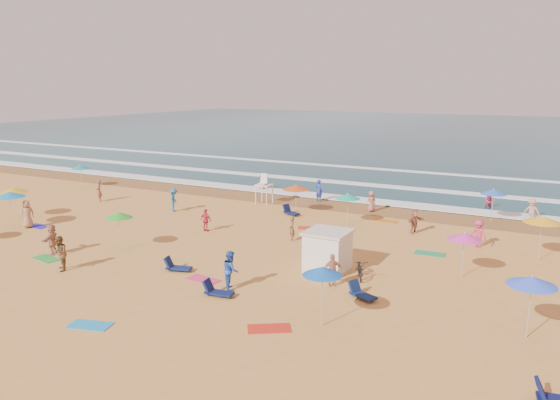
% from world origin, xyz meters
% --- Properties ---
extents(ground, '(220.00, 220.00, 0.00)m').
position_xyz_m(ground, '(0.00, 0.00, 0.00)').
color(ground, gold).
rests_on(ground, ground).
extents(ocean, '(220.00, 140.00, 0.18)m').
position_xyz_m(ocean, '(0.00, 84.00, 0.00)').
color(ocean, '#0C4756').
rests_on(ocean, ground).
extents(wet_sand, '(220.00, 220.00, 0.00)m').
position_xyz_m(wet_sand, '(0.00, 12.50, 0.01)').
color(wet_sand, olive).
rests_on(wet_sand, ground).
extents(surf_foam, '(200.00, 18.70, 0.05)m').
position_xyz_m(surf_foam, '(0.00, 21.32, 0.10)').
color(surf_foam, white).
rests_on(surf_foam, ground).
extents(cabana, '(2.00, 2.00, 2.00)m').
position_xyz_m(cabana, '(4.60, -2.14, 1.00)').
color(cabana, white).
rests_on(cabana, ground).
extents(cabana_roof, '(2.20, 2.20, 0.12)m').
position_xyz_m(cabana_roof, '(4.60, -2.14, 2.06)').
color(cabana_roof, silver).
rests_on(cabana_roof, cabana).
extents(bicycle, '(1.38, 2.00, 1.00)m').
position_xyz_m(bicycle, '(6.50, -2.44, 0.50)').
color(bicycle, black).
rests_on(bicycle, ground).
extents(lifeguard_stand, '(1.20, 1.20, 2.10)m').
position_xyz_m(lifeguard_stand, '(-6.31, 10.32, 1.05)').
color(lifeguard_stand, white).
rests_on(lifeguard_stand, ground).
extents(beach_umbrellas, '(56.88, 30.72, 0.77)m').
position_xyz_m(beach_umbrellas, '(0.94, 0.81, 2.16)').
color(beach_umbrellas, orange).
rests_on(beach_umbrellas, ground).
extents(loungers, '(56.84, 20.90, 0.34)m').
position_xyz_m(loungers, '(6.23, -3.58, 0.17)').
color(loungers, '#0E1A4A').
rests_on(loungers, ground).
extents(towels, '(44.33, 23.25, 0.03)m').
position_xyz_m(towels, '(-0.48, -3.14, 0.01)').
color(towels, '#CB194D').
rests_on(towels, ground).
extents(beachgoers, '(32.93, 26.73, 2.14)m').
position_xyz_m(beachgoers, '(-1.75, 3.55, 0.82)').
color(beachgoers, '#2364A6').
rests_on(beachgoers, ground).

